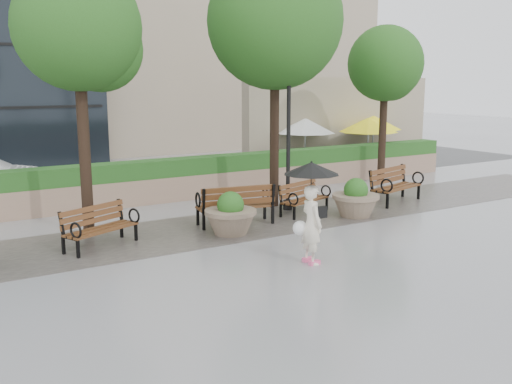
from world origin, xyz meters
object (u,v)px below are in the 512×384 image
bench_2 (236,213)px  bench_3 (304,205)px  bench_1 (101,235)px  lamppost (288,144)px  pedestrian (311,203)px  planter_left (231,218)px  planter_right (356,202)px  bench_4 (395,192)px

bench_2 → bench_3: bench_2 is taller
bench_1 → lamppost: (5.98, 1.02, 1.70)m
bench_3 → pedestrian: bearing=-142.6°
planter_left → planter_right: bearing=-2.5°
bench_1 → pedestrian: 5.00m
bench_2 → bench_3: size_ratio=1.18×
bench_1 → bench_3: 6.10m
bench_3 → planter_right: planter_right is taller
planter_left → bench_3: bearing=16.6°
bench_4 → planter_left: bench_4 is taller
bench_2 → lamppost: lamppost is taller
bench_2 → planter_left: bearing=63.5°
bench_3 → lamppost: size_ratio=0.41×
bench_3 → bench_4: bearing=-21.9°
bench_4 → bench_2: bearing=163.6°
bench_3 → planter_left: (-2.94, -0.87, 0.16)m
planter_right → bench_2: bearing=164.1°
bench_4 → planter_right: size_ratio=1.64×
pedestrian → lamppost: bearing=-24.1°
lamppost → bench_3: bearing=-81.5°
bench_1 → bench_4: size_ratio=0.88×
planter_right → pedestrian: (-3.66, -2.74, 0.87)m
bench_3 → pedestrian: (-2.63, -3.79, 1.04)m
planter_left → pedestrian: (0.32, -2.92, 0.88)m
bench_4 → pedestrian: bearing=-164.5°
bench_1 → bench_4: (9.51, 0.09, 0.04)m
lamppost → bench_4: bearing=-14.8°
bench_3 → planter_left: size_ratio=1.39×
bench_3 → pedestrian: size_ratio=0.85×
planter_right → lamppost: lamppost is taller
bench_2 → planter_left: 0.99m
planter_left → bench_4: bearing=5.7°
planter_left → pedestrian: 3.06m
planter_right → lamppost: (-1.14, 1.74, 1.55)m
bench_4 → pedestrian: size_ratio=1.02×
lamppost → pedestrian: bearing=-119.4°
bench_4 → lamppost: 4.01m
bench_3 → bench_4: bench_4 is taller
bench_2 → planter_right: (3.39, -0.97, 0.11)m
bench_3 → bench_4: size_ratio=0.84×
pedestrian → planter_right: bearing=-48.0°
planter_left → pedestrian: pedestrian is taller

